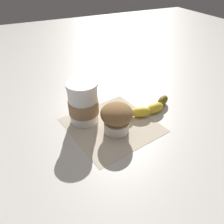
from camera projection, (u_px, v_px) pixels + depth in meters
The scene contains 5 objects.
ground_plane at pixel (112, 125), 0.70m from camera, with size 3.00×3.00×0.00m, color beige.
paper_napkin at pixel (112, 125), 0.69m from camera, with size 0.26×0.26×0.00m, color beige.
coffee_cup at pixel (83, 103), 0.68m from camera, with size 0.10×0.10×0.14m.
muffin at pixel (116, 117), 0.64m from camera, with size 0.10×0.10×0.09m.
banana at pixel (147, 109), 0.74m from camera, with size 0.23×0.08×0.03m.
Camera 1 is at (-0.23, -0.49, 0.44)m, focal length 35.00 mm.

